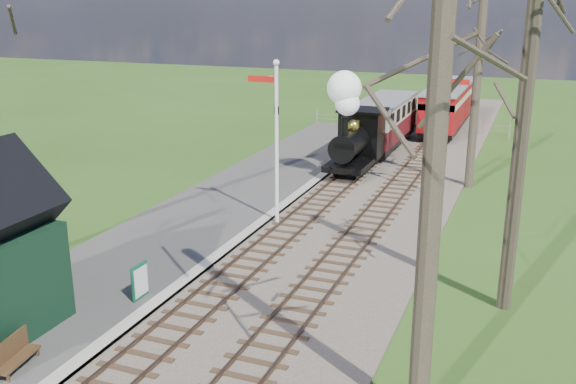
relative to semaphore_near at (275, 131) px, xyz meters
name	(u,v)px	position (x,y,z in m)	size (l,w,h in m)	color
distant_hills	(460,229)	(2.17, 48.38, -19.83)	(114.40, 48.00, 22.02)	#385B23
ballast_bed	(368,188)	(2.07, 6.00, -3.57)	(8.00, 60.00, 0.10)	brown
track_near	(341,184)	(0.77, 6.00, -3.52)	(1.60, 60.00, 0.15)	brown
track_far	(396,190)	(3.37, 6.00, -3.52)	(1.60, 60.00, 0.15)	brown
platform	(186,230)	(-2.73, -2.00, -3.52)	(5.00, 44.00, 0.20)	#474442
coping_strip	(243,238)	(-0.43, -2.00, -3.52)	(0.40, 44.00, 0.21)	#B2AD9E
semaphore_near	(275,131)	(0.00, 0.00, 0.00)	(1.22, 0.24, 6.22)	silver
semaphore_far	(442,120)	(5.14, 6.00, -0.27)	(1.22, 0.24, 5.72)	silver
bare_trees	(262,119)	(2.10, -5.90, 1.59)	(15.51, 22.39, 12.00)	#382D23
fence_line	(408,123)	(1.07, 20.00, -3.07)	(12.60, 0.08, 1.00)	slate
locomotive	(354,129)	(0.76, 8.13, -1.33)	(2.01, 4.69, 5.03)	black
coach	(384,120)	(0.77, 14.20, -1.95)	(2.35, 8.04, 2.47)	black
red_carriage_a	(442,112)	(3.37, 18.86, -2.00)	(2.26, 5.59, 2.37)	black
red_carriage_b	(454,99)	(3.37, 24.36, -2.00)	(2.26, 5.59, 2.37)	black
sign_board	(140,281)	(-0.95, -7.57, -2.92)	(0.11, 0.69, 1.01)	#104C33
bench	(13,354)	(-1.59, -11.65, -3.08)	(0.56, 1.33, 0.74)	#49301A
person	(33,306)	(-2.38, -10.11, -2.75)	(0.49, 0.32, 1.34)	#1A222E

